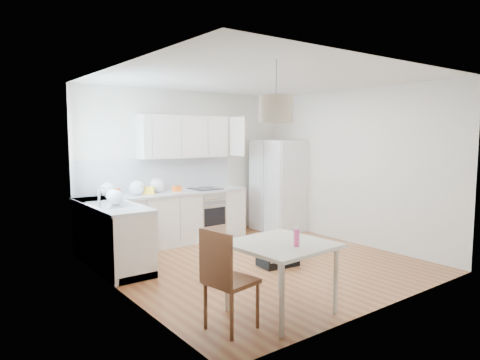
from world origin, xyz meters
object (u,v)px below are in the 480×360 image
(dining_chair, at_px, (231,279))
(gym_bag, at_px, (278,257))
(refrigerator, at_px, (279,186))
(dining_table, at_px, (281,250))

(dining_chair, height_order, gym_bag, dining_chair)
(refrigerator, distance_m, gym_bag, 2.48)
(dining_chair, bearing_deg, dining_table, -10.12)
(dining_chair, relative_size, gym_bag, 1.86)
(gym_bag, bearing_deg, refrigerator, 55.08)
(dining_chair, bearing_deg, gym_bag, 25.95)
(dining_table, distance_m, dining_chair, 0.67)
(refrigerator, height_order, gym_bag, refrigerator)
(dining_table, distance_m, gym_bag, 1.75)
(refrigerator, bearing_deg, dining_chair, -140.02)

